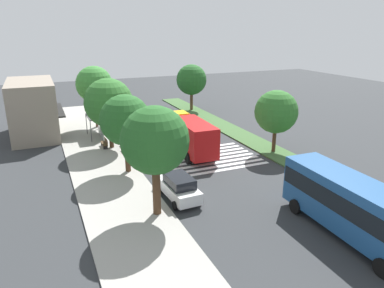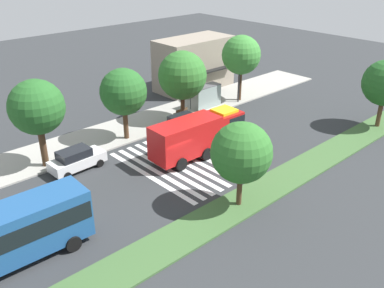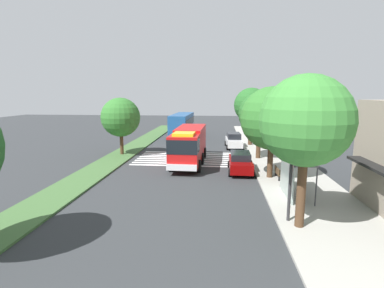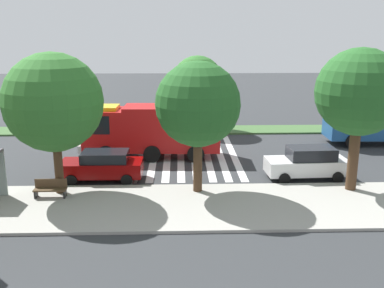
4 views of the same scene
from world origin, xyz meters
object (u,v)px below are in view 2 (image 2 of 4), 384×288
Objects in this scene: fire_truck at (200,133)px; bus_stop_shelter at (208,92)px; parked_car_mid at (184,123)px; median_tree_far_west at (241,153)px; sidewalk_tree_west at (123,92)px; street_lamp at (240,70)px; parked_car_west at (77,159)px; transit_bus at (1,236)px; bench_near_shelter at (181,112)px; sidewalk_tree_far_west at (37,108)px; sidewalk_tree_center at (182,75)px; sidewalk_tree_east at (241,55)px.

fire_truck is 2.64× the size of bus_stop_shelter.
parked_car_mid is 14.24m from median_tree_far_west.
fire_truck is 1.38× the size of sidewalk_tree_west.
fire_truck is at bearing -137.84° from bus_stop_shelter.
median_tree_far_west is (-15.95, -14.32, 0.24)m from street_lamp.
bus_stop_shelter is 19.68m from median_tree_far_west.
parked_car_west is 0.72× the size of street_lamp.
transit_bus is 1.56× the size of street_lamp.
parked_car_mid is at bearing -22.61° from sidewalk_tree_west.
sidewalk_tree_far_west is at bearing -177.60° from bench_near_shelter.
fire_truck is 11.33m from bus_stop_shelter.
bus_stop_shelter is at bearing 51.99° from median_tree_far_west.
bench_near_shelter is at bearing 64.80° from sidewalk_tree_center.
parked_car_west is 1.02× the size of parked_car_mid.
sidewalk_tree_east is at bearing 41.62° from median_tree_far_west.
sidewalk_tree_center is 8.86m from sidewalk_tree_east.
sidewalk_tree_east reaches higher than median_tree_far_west.
bus_stop_shelter is 0.48× the size of sidewalk_tree_far_west.
sidewalk_tree_west is (-15.33, 0.40, 0.74)m from street_lamp.
sidewalk_tree_center is at bearing 0.00° from sidewalk_tree_far_west.
parked_car_mid is at bearing -157.70° from transit_bus.
parked_car_mid is 0.74× the size of median_tree_far_west.
sidewalk_tree_east is 1.22× the size of median_tree_far_west.
parked_car_mid is at bearing -168.35° from sidewalk_tree_east.
parked_car_mid is at bearing -154.87° from bus_stop_shelter.
sidewalk_tree_far_west is at bearing -178.01° from bus_stop_shelter.
sidewalk_tree_center is 0.95× the size of sidewalk_tree_east.
transit_bus reaches higher than parked_car_mid.
fire_truck is 18.37m from transit_bus.
sidewalk_tree_center is (7.11, 0.00, 0.14)m from sidewalk_tree_west.
street_lamp is 23.45m from sidewalk_tree_far_west.
fire_truck is 1.29× the size of sidewalk_tree_center.
street_lamp is 21.44m from median_tree_far_west.
fire_truck is 0.91× the size of transit_bus.
sidewalk_tree_center is (-0.31, -0.65, 4.23)m from bench_near_shelter.
parked_car_west reaches higher than parked_car_mid.
sidewalk_tree_far_west is at bearing 116.89° from median_tree_far_west.
bench_near_shelter is 4.29m from sidewalk_tree_center.
sidewalk_tree_center reaches higher than transit_bus.
street_lamp is 1.66m from sidewalk_tree_east.
transit_bus is 12.51m from sidewalk_tree_far_west.
fire_truck is at bearing -151.83° from sidewalk_tree_east.
sidewalk_tree_far_west reaches higher than bus_stop_shelter.
sidewalk_tree_west is at bearing -175.00° from bench_near_shelter.
bench_near_shelter is at bearing 62.40° from median_tree_far_west.
sidewalk_tree_far_west is at bearing -123.78° from transit_bus.
sidewalk_tree_west is at bearing 178.51° from street_lamp.
sidewalk_tree_east reaches higher than parked_car_west.
median_tree_far_west is (-12.04, -15.40, 2.30)m from bus_stop_shelter.
sidewalk_tree_east is at bearing -4.35° from bench_near_shelter.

